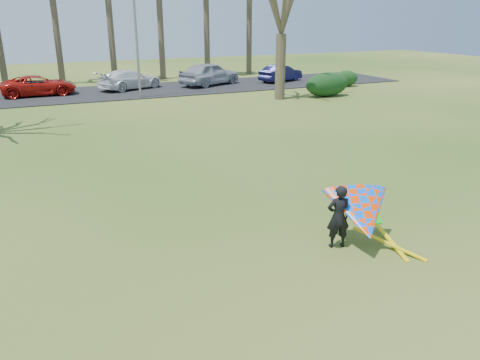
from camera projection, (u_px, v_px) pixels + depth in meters
name	position (u px, v px, depth m)	size (l,w,h in m)	color
ground	(277.00, 253.00, 10.45)	(100.00, 100.00, 0.00)	#1C4C10
parking_strip	(102.00, 93.00, 31.93)	(46.00, 7.00, 0.06)	black
streetlight	(138.00, 25.00, 28.71)	(2.28, 0.18, 8.00)	gray
hedge_near	(327.00, 84.00, 30.52)	(3.12, 1.41, 1.56)	black
hedge_far	(345.00, 79.00, 34.84)	(2.12, 1.00, 1.18)	#133513
car_2	(39.00, 85.00, 30.61)	(2.14, 4.65, 1.29)	#B0140E
car_3	(130.00, 79.00, 33.25)	(1.91, 4.71, 1.37)	white
car_4	(210.00, 74.00, 35.16)	(2.01, 5.01, 1.71)	#A7ABB5
car_5	(281.00, 73.00, 37.12)	(1.36, 3.91, 1.29)	#161744
kite_flyer	(360.00, 214.00, 10.45)	(2.13, 2.39, 2.02)	black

